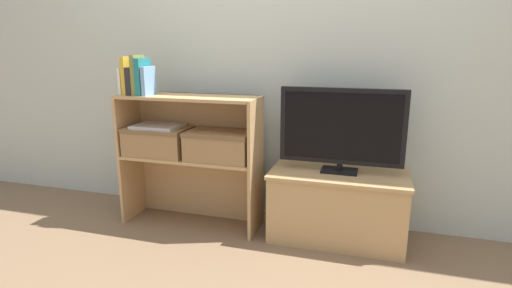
{
  "coord_description": "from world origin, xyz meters",
  "views": [
    {
      "loc": [
        0.7,
        -2.19,
        1.19
      ],
      "look_at": [
        0.0,
        0.15,
        0.6
      ],
      "focal_mm": 28.0,
      "sensor_mm": 36.0,
      "label": 1
    }
  ],
  "objects_px": {
    "book_mustard": "(128,76)",
    "storage_basket_right": "(220,144)",
    "book_charcoal": "(133,81)",
    "storage_basket_left": "(159,140)",
    "tv": "(341,128)",
    "book_teal": "(143,77)",
    "laptop": "(158,126)",
    "book_ivory": "(125,81)",
    "book_skyblue": "(149,81)",
    "tv_stand": "(338,205)",
    "book_olive": "(138,75)"
  },
  "relations": [
    {
      "from": "book_mustard",
      "to": "storage_basket_right",
      "type": "xyz_separation_m",
      "value": [
        0.62,
        0.04,
        -0.43
      ]
    },
    {
      "from": "book_charcoal",
      "to": "storage_basket_left",
      "type": "distance_m",
      "value": 0.42
    },
    {
      "from": "tv",
      "to": "book_teal",
      "type": "relative_size",
      "value": 3.16
    },
    {
      "from": "book_teal",
      "to": "laptop",
      "type": "xyz_separation_m",
      "value": [
        0.06,
        0.04,
        -0.33
      ]
    },
    {
      "from": "book_ivory",
      "to": "book_skyblue",
      "type": "bearing_deg",
      "value": 0.0
    },
    {
      "from": "storage_basket_right",
      "to": "laptop",
      "type": "xyz_separation_m",
      "value": [
        -0.45,
        -0.0,
        0.09
      ]
    },
    {
      "from": "book_mustard",
      "to": "storage_basket_right",
      "type": "relative_size",
      "value": 0.58
    },
    {
      "from": "book_ivory",
      "to": "book_skyblue",
      "type": "height_order",
      "value": "book_skyblue"
    },
    {
      "from": "book_mustard",
      "to": "book_charcoal",
      "type": "distance_m",
      "value": 0.05
    },
    {
      "from": "tv_stand",
      "to": "storage_basket_left",
      "type": "height_order",
      "value": "storage_basket_left"
    },
    {
      "from": "book_charcoal",
      "to": "storage_basket_right",
      "type": "xyz_separation_m",
      "value": [
        0.59,
        0.04,
        -0.39
      ]
    },
    {
      "from": "book_teal",
      "to": "book_ivory",
      "type": "bearing_deg",
      "value": 180.0
    },
    {
      "from": "book_ivory",
      "to": "storage_basket_left",
      "type": "bearing_deg",
      "value": 10.81
    },
    {
      "from": "book_charcoal",
      "to": "book_skyblue",
      "type": "height_order",
      "value": "book_skyblue"
    },
    {
      "from": "tv_stand",
      "to": "tv",
      "type": "xyz_separation_m",
      "value": [
        0.0,
        -0.0,
        0.49
      ]
    },
    {
      "from": "book_charcoal",
      "to": "storage_basket_left",
      "type": "relative_size",
      "value": 0.42
    },
    {
      "from": "book_olive",
      "to": "book_skyblue",
      "type": "bearing_deg",
      "value": 0.0
    },
    {
      "from": "laptop",
      "to": "book_skyblue",
      "type": "bearing_deg",
      "value": -121.66
    },
    {
      "from": "book_ivory",
      "to": "book_charcoal",
      "type": "height_order",
      "value": "book_charcoal"
    },
    {
      "from": "book_ivory",
      "to": "book_skyblue",
      "type": "xyz_separation_m",
      "value": [
        0.18,
        0.0,
        0.01
      ]
    },
    {
      "from": "book_skyblue",
      "to": "laptop",
      "type": "xyz_separation_m",
      "value": [
        0.02,
        0.04,
        -0.3
      ]
    },
    {
      "from": "book_olive",
      "to": "storage_basket_left",
      "type": "distance_m",
      "value": 0.44
    },
    {
      "from": "tv_stand",
      "to": "tv",
      "type": "bearing_deg",
      "value": -90.0
    },
    {
      "from": "laptop",
      "to": "storage_basket_left",
      "type": "bearing_deg",
      "value": 14.04
    },
    {
      "from": "tv",
      "to": "book_charcoal",
      "type": "distance_m",
      "value": 1.37
    },
    {
      "from": "book_charcoal",
      "to": "book_skyblue",
      "type": "xyz_separation_m",
      "value": [
        0.11,
        0.0,
        0.0
      ]
    },
    {
      "from": "tv_stand",
      "to": "storage_basket_left",
      "type": "bearing_deg",
      "value": -175.99
    },
    {
      "from": "book_ivory",
      "to": "book_olive",
      "type": "xyz_separation_m",
      "value": [
        0.11,
        0.0,
        0.04
      ]
    },
    {
      "from": "book_teal",
      "to": "book_skyblue",
      "type": "height_order",
      "value": "book_teal"
    },
    {
      "from": "storage_basket_left",
      "to": "book_ivory",
      "type": "bearing_deg",
      "value": -169.19
    },
    {
      "from": "book_ivory",
      "to": "tv_stand",
      "type": "bearing_deg",
      "value": 5.01
    },
    {
      "from": "book_ivory",
      "to": "laptop",
      "type": "xyz_separation_m",
      "value": [
        0.2,
        0.04,
        -0.3
      ]
    },
    {
      "from": "book_charcoal",
      "to": "book_skyblue",
      "type": "bearing_deg",
      "value": 0.0
    },
    {
      "from": "book_olive",
      "to": "storage_basket_right",
      "type": "xyz_separation_m",
      "value": [
        0.55,
        0.04,
        -0.43
      ]
    },
    {
      "from": "book_teal",
      "to": "book_olive",
      "type": "bearing_deg",
      "value": 180.0
    },
    {
      "from": "tv",
      "to": "book_olive",
      "type": "bearing_deg",
      "value": -174.66
    },
    {
      "from": "book_ivory",
      "to": "storage_basket_right",
      "type": "height_order",
      "value": "book_ivory"
    },
    {
      "from": "book_ivory",
      "to": "laptop",
      "type": "height_order",
      "value": "book_ivory"
    },
    {
      "from": "tv_stand",
      "to": "storage_basket_left",
      "type": "relative_size",
      "value": 1.97
    },
    {
      "from": "book_teal",
      "to": "book_skyblue",
      "type": "bearing_deg",
      "value": 0.0
    },
    {
      "from": "storage_basket_left",
      "to": "book_skyblue",
      "type": "bearing_deg",
      "value": -121.66
    },
    {
      "from": "book_ivory",
      "to": "book_skyblue",
      "type": "relative_size",
      "value": 0.93
    },
    {
      "from": "book_ivory",
      "to": "book_olive",
      "type": "height_order",
      "value": "book_olive"
    },
    {
      "from": "storage_basket_left",
      "to": "storage_basket_right",
      "type": "distance_m",
      "value": 0.45
    },
    {
      "from": "storage_basket_left",
      "to": "laptop",
      "type": "height_order",
      "value": "laptop"
    },
    {
      "from": "tv",
      "to": "book_teal",
      "type": "xyz_separation_m",
      "value": [
        -1.26,
        -0.12,
        0.29
      ]
    },
    {
      "from": "tv_stand",
      "to": "laptop",
      "type": "relative_size",
      "value": 2.72
    },
    {
      "from": "book_teal",
      "to": "book_skyblue",
      "type": "distance_m",
      "value": 0.05
    },
    {
      "from": "book_mustard",
      "to": "book_olive",
      "type": "xyz_separation_m",
      "value": [
        0.08,
        0.0,
        0.01
      ]
    },
    {
      "from": "tv",
      "to": "book_mustard",
      "type": "distance_m",
      "value": 1.41
    }
  ]
}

